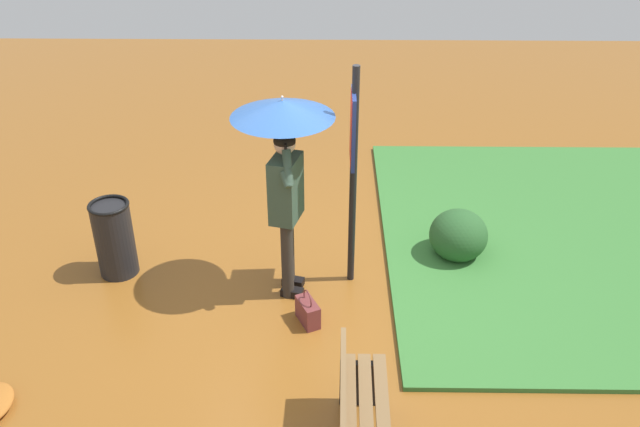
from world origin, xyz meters
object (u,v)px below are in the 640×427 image
object	(u,v)px
person_with_umbrella	(284,149)
info_sign_post	(353,154)
trash_bin	(114,238)
handbag	(308,312)

from	to	relation	value
person_with_umbrella	info_sign_post	world-z (taller)	info_sign_post
info_sign_post	trash_bin	size ratio (longest dim) A/B	2.76
person_with_umbrella	info_sign_post	xyz separation A→B (m)	(0.13, -0.64, -0.11)
info_sign_post	handbag	world-z (taller)	info_sign_post
person_with_umbrella	trash_bin	world-z (taller)	person_with_umbrella
trash_bin	person_with_umbrella	bearing A→B (deg)	-96.89
info_sign_post	trash_bin	xyz separation A→B (m)	(0.09, 2.44, -1.03)
person_with_umbrella	trash_bin	size ratio (longest dim) A/B	2.45
handbag	trash_bin	bearing A→B (deg)	68.35
handbag	trash_bin	world-z (taller)	trash_bin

